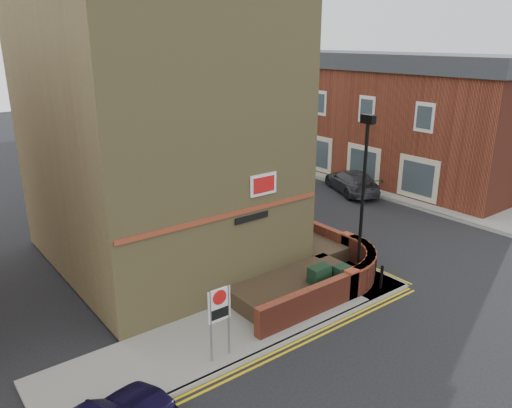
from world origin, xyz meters
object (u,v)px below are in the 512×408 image
(silver_car_near, at_px, (266,204))
(utility_cabinet_large, at_px, (319,282))
(lamppost, at_px, (362,202))
(zone_sign, at_px, (219,311))

(silver_car_near, bearing_deg, utility_cabinet_large, -105.14)
(utility_cabinet_large, distance_m, silver_car_near, 8.99)
(lamppost, height_order, zone_sign, lamppost)
(lamppost, relative_size, zone_sign, 2.86)
(zone_sign, relative_size, silver_car_near, 0.56)
(zone_sign, distance_m, silver_car_near, 12.45)
(lamppost, distance_m, utility_cabinet_large, 3.24)
(lamppost, bearing_deg, silver_car_near, 75.43)
(zone_sign, bearing_deg, utility_cabinet_large, 9.69)
(lamppost, distance_m, silver_car_near, 8.83)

